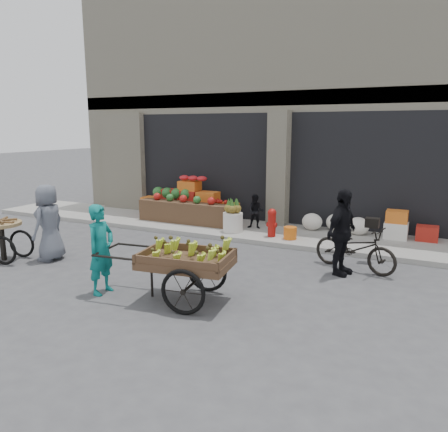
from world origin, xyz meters
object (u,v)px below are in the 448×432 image
at_px(vendor_woman, 101,249).
at_px(tricycle_cart, 1,235).
at_px(fire_hydrant, 272,221).
at_px(vendor_grey, 49,223).
at_px(bicycle, 355,248).
at_px(orange_bucket, 290,233).
at_px(banana_cart, 183,257).
at_px(seated_person, 256,212).
at_px(cyclist, 342,232).
at_px(pineapple_bin, 233,222).

relative_size(vendor_woman, tricycle_cart, 1.07).
height_order(fire_hydrant, vendor_grey, vendor_grey).
distance_m(vendor_woman, bicycle, 4.88).
bearing_deg(orange_bucket, bicycle, -37.70).
relative_size(banana_cart, vendor_woman, 1.66).
bearing_deg(seated_person, tricycle_cart, -139.80).
height_order(seated_person, cyclist, cyclist).
bearing_deg(bicycle, fire_hydrant, 74.20).
height_order(tricycle_cart, vendor_grey, vendor_grey).
distance_m(tricycle_cart, bicycle, 7.41).
bearing_deg(bicycle, orange_bucket, 68.50).
distance_m(vendor_grey, bicycle, 6.40).
height_order(fire_hydrant, orange_bucket, fire_hydrant).
bearing_deg(seated_person, orange_bucket, -40.26).
distance_m(orange_bucket, tricycle_cart, 6.54).
bearing_deg(bicycle, vendor_woman, 147.02).
height_order(vendor_woman, tricycle_cart, vendor_woman).
height_order(pineapple_bin, orange_bucket, pineapple_bin).
relative_size(orange_bucket, banana_cart, 0.12).
relative_size(vendor_woman, vendor_grey, 0.95).
bearing_deg(vendor_grey, vendor_woman, 58.97).
relative_size(fire_hydrant, orange_bucket, 2.22).
xyz_separation_m(vendor_woman, vendor_grey, (-2.32, 1.00, 0.04)).
bearing_deg(cyclist, vendor_woman, 144.82).
xyz_separation_m(orange_bucket, tricycle_cart, (-5.14, -4.03, 0.30)).
xyz_separation_m(banana_cart, vendor_grey, (-3.77, 0.70, 0.07)).
bearing_deg(seated_person, vendor_grey, -135.50).
relative_size(vendor_woman, bicycle, 0.91).
distance_m(vendor_woman, tricycle_cart, 3.28).
xyz_separation_m(pineapple_bin, bicycle, (3.37, -1.47, 0.08)).
relative_size(fire_hydrant, seated_person, 0.76).
relative_size(seated_person, tricycle_cart, 0.64).
relative_size(banana_cart, tricycle_cart, 1.76).
height_order(fire_hydrant, cyclist, cyclist).
distance_m(pineapple_bin, tricycle_cart, 5.44).
distance_m(pineapple_bin, seated_person, 0.75).
distance_m(seated_person, vendor_grey, 5.23).
xyz_separation_m(fire_hydrant, seated_person, (-0.70, 0.65, 0.08)).
bearing_deg(fire_hydrant, bicycle, -32.00).
xyz_separation_m(tricycle_cart, cyclist, (6.71, 2.26, 0.27)).
bearing_deg(pineapple_bin, bicycle, -23.56).
height_order(vendor_woman, vendor_grey, vendor_grey).
xyz_separation_m(fire_hydrant, tricycle_cart, (-4.64, -4.08, 0.06)).
bearing_deg(tricycle_cart, seated_person, 38.05).
bearing_deg(fire_hydrant, seated_person, 137.12).
bearing_deg(pineapple_bin, fire_hydrant, -2.60).
height_order(pineapple_bin, fire_hydrant, fire_hydrant).
relative_size(pineapple_bin, orange_bucket, 1.62).
xyz_separation_m(seated_person, tricycle_cart, (-3.94, -4.73, -0.02)).
distance_m(seated_person, cyclist, 3.72).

